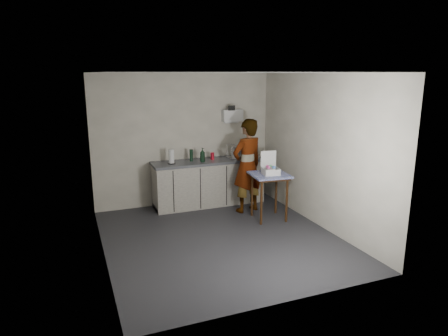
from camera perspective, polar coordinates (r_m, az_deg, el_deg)
name	(u,v)px	position (r m, az deg, el deg)	size (l,w,h in m)	color
ground	(221,238)	(6.52, -0.48, -9.98)	(4.00, 4.00, 0.00)	#29292E
wall_back	(184,140)	(7.98, -5.67, 4.05)	(3.60, 0.02, 2.60)	#BAB5A2
wall_right	(319,151)	(6.96, 13.39, 2.36)	(0.02, 4.00, 2.60)	#BAB5A2
wall_left	(99,169)	(5.75, -17.40, -0.19)	(0.02, 4.00, 2.60)	#BAB5A2
ceiling	(220,73)	(5.99, -0.53, 13.46)	(3.60, 4.00, 0.01)	white
kitchen_counter	(209,184)	(8.02, -2.20, -2.25)	(2.24, 0.62, 0.91)	black
wall_shelf	(232,116)	(8.19, 1.19, 7.50)	(0.42, 0.18, 0.37)	white
side_table	(269,180)	(7.17, 6.52, -1.70)	(0.71, 0.71, 0.84)	#3C210D
standing_man	(247,166)	(7.51, 3.34, 0.31)	(0.65, 0.43, 1.78)	#B2A593
soap_bottle	(203,155)	(7.72, -3.09, 1.87)	(0.10, 0.11, 0.27)	black
soda_can	(212,156)	(7.95, -1.68, 1.72)	(0.07, 0.07, 0.14)	red
dark_bottle	(191,155)	(7.81, -4.70, 1.83)	(0.07, 0.07, 0.24)	black
paper_towel	(171,157)	(7.63, -7.52, 1.56)	(0.15, 0.15, 0.27)	black
dish_rack	(237,155)	(8.11, 1.85, 1.89)	(0.39, 0.29, 0.27)	silver
bakery_box	(270,169)	(7.11, 6.63, -0.18)	(0.33, 0.34, 0.40)	white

